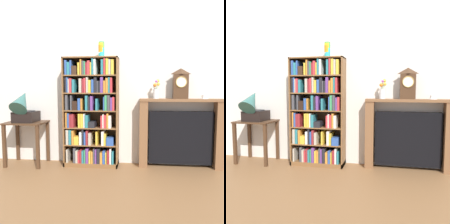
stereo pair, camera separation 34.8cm
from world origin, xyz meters
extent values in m
cube|color=brown|center=(0.00, 0.00, -0.01)|extent=(7.99, 6.40, 0.02)
cube|color=silver|center=(0.16, 0.29, 1.30)|extent=(4.99, 0.08, 2.60)
cube|color=brown|center=(-0.39, 0.10, 0.80)|extent=(0.02, 0.30, 1.60)
cube|color=brown|center=(0.39, 0.10, 0.80)|extent=(0.02, 0.30, 1.60)
cube|color=brown|center=(0.00, 0.25, 0.80)|extent=(0.80, 0.01, 1.60)
cube|color=brown|center=(0.00, 0.10, 1.59)|extent=(0.80, 0.30, 0.02)
cube|color=brown|center=(0.00, 0.10, 0.03)|extent=(0.80, 0.30, 0.06)
cube|color=#B2A893|center=(-0.35, 0.08, 0.16)|extent=(0.02, 0.23, 0.19)
cube|color=#424247|center=(-0.24, 0.09, 0.17)|extent=(0.03, 0.26, 0.22)
cube|color=#B2A893|center=(-0.20, 0.07, 0.15)|extent=(0.03, 0.22, 0.18)
cube|color=#C63338|center=(-0.17, 0.07, 0.14)|extent=(0.02, 0.23, 0.17)
cube|color=maroon|center=(-0.14, 0.07, 0.16)|extent=(0.03, 0.21, 0.19)
cube|color=teal|center=(-0.11, 0.07, 0.15)|extent=(0.03, 0.22, 0.18)
cube|color=#388E56|center=(-0.08, 0.09, 0.16)|extent=(0.02, 0.25, 0.19)
cube|color=#663884|center=(-0.05, 0.08, 0.17)|extent=(0.04, 0.23, 0.22)
cube|color=gold|center=(-0.01, 0.07, 0.15)|extent=(0.03, 0.23, 0.18)
cube|color=orange|center=(0.02, 0.07, 0.15)|extent=(0.03, 0.23, 0.17)
cube|color=#424247|center=(0.05, 0.09, 0.17)|extent=(0.02, 0.26, 0.21)
cube|color=#663884|center=(0.08, 0.08, 0.16)|extent=(0.02, 0.24, 0.20)
cube|color=black|center=(0.12, 0.09, 0.17)|extent=(0.04, 0.26, 0.21)
cube|color=orange|center=(0.16, 0.07, 0.14)|extent=(0.03, 0.22, 0.16)
cube|color=#2D519E|center=(0.20, 0.07, 0.15)|extent=(0.03, 0.22, 0.19)
cube|color=gold|center=(0.23, 0.06, 0.14)|extent=(0.02, 0.20, 0.17)
cube|color=maroon|center=(0.26, 0.08, 0.16)|extent=(0.03, 0.23, 0.19)
cube|color=white|center=(0.30, 0.09, 0.17)|extent=(0.02, 0.25, 0.22)
cube|color=teal|center=(0.33, 0.06, 0.15)|extent=(0.03, 0.20, 0.18)
cube|color=brown|center=(0.00, 0.10, 0.32)|extent=(0.76, 0.28, 0.02)
cube|color=#B2A893|center=(-0.34, 0.08, 0.44)|extent=(0.04, 0.23, 0.21)
cube|color=teal|center=(-0.30, 0.09, 0.44)|extent=(0.04, 0.25, 0.21)
cube|color=orange|center=(-0.26, 0.06, 0.43)|extent=(0.03, 0.21, 0.21)
cube|color=gold|center=(-0.20, 0.07, 0.39)|extent=(0.07, 0.21, 0.12)
cube|color=white|center=(-0.14, 0.07, 0.42)|extent=(0.04, 0.21, 0.19)
cube|color=black|center=(-0.11, 0.07, 0.44)|extent=(0.02, 0.22, 0.23)
cube|color=#2D519E|center=(-0.08, 0.07, 0.42)|extent=(0.03, 0.23, 0.19)
cube|color=maroon|center=(-0.05, 0.06, 0.43)|extent=(0.03, 0.21, 0.21)
cube|color=#B2A893|center=(-0.01, 0.08, 0.42)|extent=(0.04, 0.24, 0.17)
cube|color=gold|center=(0.09, 0.09, 0.43)|extent=(0.02, 0.25, 0.19)
cube|color=white|center=(0.18, 0.08, 0.43)|extent=(0.03, 0.23, 0.20)
cube|color=gold|center=(0.22, 0.09, 0.41)|extent=(0.03, 0.26, 0.17)
cube|color=#2D519E|center=(0.29, 0.07, 0.39)|extent=(0.10, 0.22, 0.11)
cube|color=brown|center=(0.00, 0.10, 0.57)|extent=(0.76, 0.28, 0.02)
cube|color=orange|center=(-0.35, 0.06, 0.69)|extent=(0.02, 0.20, 0.22)
cube|color=#2D519E|center=(-0.32, 0.06, 0.69)|extent=(0.03, 0.21, 0.21)
cube|color=maroon|center=(-0.29, 0.09, 0.68)|extent=(0.03, 0.26, 0.19)
cube|color=maroon|center=(-0.26, 0.07, 0.68)|extent=(0.04, 0.22, 0.19)
cube|color=gold|center=(-0.16, 0.06, 0.68)|extent=(0.03, 0.20, 0.20)
cube|color=gold|center=(-0.12, 0.09, 0.68)|extent=(0.04, 0.25, 0.20)
cube|color=white|center=(-0.08, 0.06, 0.68)|extent=(0.02, 0.20, 0.20)
cube|color=teal|center=(-0.05, 0.06, 0.67)|extent=(0.04, 0.20, 0.18)
cube|color=black|center=(0.02, 0.07, 0.63)|extent=(0.09, 0.23, 0.09)
cube|color=#C63338|center=(0.17, 0.08, 0.67)|extent=(0.03, 0.25, 0.18)
cube|color=white|center=(0.19, 0.08, 0.68)|extent=(0.02, 0.24, 0.20)
cube|color=#C63338|center=(0.22, 0.09, 0.68)|extent=(0.03, 0.26, 0.19)
cube|color=orange|center=(0.25, 0.08, 0.69)|extent=(0.03, 0.23, 0.21)
cube|color=white|center=(0.29, 0.07, 0.67)|extent=(0.03, 0.21, 0.18)
cube|color=brown|center=(0.00, 0.10, 0.83)|extent=(0.76, 0.28, 0.02)
cube|color=#424247|center=(-0.34, 0.07, 0.95)|extent=(0.04, 0.21, 0.22)
cube|color=#424247|center=(-0.27, 0.08, 0.94)|extent=(0.02, 0.23, 0.21)
cube|color=black|center=(-0.22, 0.07, 0.90)|extent=(0.07, 0.22, 0.13)
cube|color=#2D519E|center=(-0.16, 0.08, 0.92)|extent=(0.04, 0.24, 0.17)
cube|color=orange|center=(-0.12, 0.06, 0.92)|extent=(0.02, 0.20, 0.17)
cube|color=teal|center=(-0.05, 0.08, 0.94)|extent=(0.03, 0.23, 0.21)
cube|color=black|center=(-0.01, 0.06, 0.93)|extent=(0.03, 0.20, 0.19)
cube|color=#663884|center=(0.03, 0.08, 0.94)|extent=(0.04, 0.25, 0.20)
cube|color=teal|center=(0.10, 0.07, 0.92)|extent=(0.03, 0.21, 0.17)
cube|color=#2D519E|center=(0.20, 0.07, 0.93)|extent=(0.02, 0.23, 0.19)
cube|color=#388E56|center=(0.23, 0.08, 0.94)|extent=(0.03, 0.24, 0.21)
cube|color=#424247|center=(0.27, 0.09, 0.94)|extent=(0.03, 0.26, 0.22)
cube|color=#663884|center=(0.31, 0.08, 0.93)|extent=(0.03, 0.24, 0.18)
cube|color=#C63338|center=(0.34, 0.06, 0.93)|extent=(0.03, 0.20, 0.19)
cube|color=brown|center=(0.00, 0.10, 1.08)|extent=(0.76, 0.28, 0.02)
cube|color=black|center=(-0.35, 0.07, 1.20)|extent=(0.02, 0.22, 0.22)
cube|color=#2D519E|center=(-0.32, 0.07, 1.20)|extent=(0.02, 0.22, 0.22)
cube|color=#B2A893|center=(-0.30, 0.09, 1.19)|extent=(0.02, 0.26, 0.20)
cube|color=#C63338|center=(-0.28, 0.08, 1.19)|extent=(0.03, 0.23, 0.20)
cube|color=teal|center=(-0.24, 0.06, 1.18)|extent=(0.04, 0.21, 0.19)
cube|color=#B2A893|center=(-0.13, 0.09, 1.19)|extent=(0.04, 0.26, 0.20)
cube|color=maroon|center=(-0.10, 0.07, 1.19)|extent=(0.02, 0.22, 0.20)
cube|color=#C63338|center=(-0.07, 0.08, 1.19)|extent=(0.03, 0.25, 0.21)
cube|color=#B2A893|center=(-0.03, 0.08, 1.20)|extent=(0.03, 0.24, 0.22)
cube|color=gold|center=(0.00, 0.09, 1.18)|extent=(0.04, 0.25, 0.18)
cube|color=#2D519E|center=(0.04, 0.06, 1.18)|extent=(0.03, 0.21, 0.18)
cube|color=black|center=(0.08, 0.07, 1.20)|extent=(0.04, 0.22, 0.21)
cube|color=#424247|center=(0.11, 0.06, 1.17)|extent=(0.02, 0.20, 0.16)
cube|color=black|center=(0.14, 0.09, 1.17)|extent=(0.02, 0.25, 0.17)
cube|color=#663884|center=(0.17, 0.07, 1.20)|extent=(0.04, 0.22, 0.22)
cube|color=orange|center=(0.21, 0.07, 1.17)|extent=(0.03, 0.23, 0.17)
cube|color=orange|center=(0.25, 0.07, 1.19)|extent=(0.03, 0.22, 0.21)
cube|color=teal|center=(0.28, 0.08, 1.20)|extent=(0.02, 0.24, 0.21)
cube|color=#C63338|center=(0.31, 0.07, 1.20)|extent=(0.03, 0.21, 0.21)
cube|color=brown|center=(0.00, 0.10, 1.33)|extent=(0.76, 0.28, 0.02)
cube|color=#2D519E|center=(-0.34, 0.08, 1.45)|extent=(0.03, 0.25, 0.21)
cube|color=teal|center=(-0.30, 0.09, 1.43)|extent=(0.04, 0.25, 0.18)
cube|color=#2D519E|center=(-0.27, 0.08, 1.44)|extent=(0.02, 0.25, 0.20)
cube|color=#382316|center=(-0.22, 0.05, 1.41)|extent=(0.07, 0.17, 0.12)
cube|color=gold|center=(-0.15, 0.06, 1.43)|extent=(0.03, 0.21, 0.17)
cube|color=orange|center=(-0.12, 0.07, 1.45)|extent=(0.02, 0.23, 0.21)
cube|color=#424247|center=(-0.09, 0.09, 1.44)|extent=(0.03, 0.25, 0.19)
cube|color=#388E56|center=(-0.07, 0.09, 1.44)|extent=(0.02, 0.26, 0.19)
cube|color=maroon|center=(-0.04, 0.07, 1.43)|extent=(0.02, 0.21, 0.17)
cube|color=#C63338|center=(-0.01, 0.09, 1.44)|extent=(0.04, 0.26, 0.19)
cube|color=gold|center=(0.02, 0.07, 1.43)|extent=(0.02, 0.21, 0.17)
cube|color=teal|center=(0.04, 0.07, 1.45)|extent=(0.02, 0.22, 0.22)
cube|color=white|center=(0.08, 0.09, 1.45)|extent=(0.03, 0.26, 0.22)
cube|color=teal|center=(0.18, 0.08, 1.45)|extent=(0.03, 0.24, 0.21)
cube|color=#C63338|center=(0.21, 0.07, 1.45)|extent=(0.02, 0.22, 0.22)
cube|color=gold|center=(0.25, 0.06, 1.45)|extent=(0.04, 0.20, 0.22)
cube|color=#B2A893|center=(0.29, 0.07, 1.45)|extent=(0.03, 0.23, 0.21)
cube|color=gold|center=(0.32, 0.06, 1.45)|extent=(0.04, 0.20, 0.21)
cylinder|color=#28B2B7|center=(0.16, 0.06, 1.64)|extent=(0.08, 0.08, 0.09)
cylinder|color=#28B2B7|center=(0.16, 0.06, 1.66)|extent=(0.08, 0.08, 0.09)
cylinder|color=#28B2B7|center=(0.16, 0.06, 1.68)|extent=(0.08, 0.08, 0.09)
cylinder|color=white|center=(0.16, 0.06, 1.69)|extent=(0.08, 0.08, 0.09)
cylinder|color=orange|center=(0.16, 0.06, 1.71)|extent=(0.08, 0.08, 0.09)
cylinder|color=green|center=(0.16, 0.06, 1.73)|extent=(0.08, 0.08, 0.09)
cylinder|color=yellow|center=(0.16, 0.06, 1.74)|extent=(0.08, 0.08, 0.09)
cylinder|color=green|center=(0.16, 0.06, 1.76)|extent=(0.08, 0.08, 0.09)
cube|color=#472D1C|center=(-0.98, 0.03, 0.64)|extent=(0.57, 0.45, 0.02)
cube|color=#472D1C|center=(-1.23, -0.16, 0.31)|extent=(0.04, 0.04, 0.63)
cube|color=#472D1C|center=(-0.73, -0.16, 0.31)|extent=(0.04, 0.04, 0.63)
cube|color=#472D1C|center=(-1.23, 0.22, 0.31)|extent=(0.04, 0.04, 0.63)
cube|color=#472D1C|center=(-0.73, 0.22, 0.31)|extent=(0.04, 0.04, 0.63)
cube|color=black|center=(-0.98, 0.03, 0.73)|extent=(0.32, 0.32, 0.15)
cylinder|color=black|center=(-0.98, 0.03, 0.81)|extent=(0.27, 0.27, 0.01)
cylinder|color=#2D605B|center=(-0.98, -0.02, 0.84)|extent=(0.03, 0.03, 0.06)
cone|color=#2D605B|center=(-0.98, -0.09, 0.98)|extent=(0.25, 0.41, 0.41)
cube|color=brown|center=(1.30, 0.15, 0.98)|extent=(1.19, 0.21, 0.04)
cube|color=brown|center=(0.77, 0.15, 0.48)|extent=(0.12, 0.19, 0.96)
cube|color=brown|center=(1.84, 0.15, 0.48)|extent=(0.12, 0.19, 0.96)
cube|color=black|center=(1.30, 0.18, 0.43)|extent=(0.91, 0.10, 0.77)
cube|color=#472D1C|center=(1.28, 0.15, 1.18)|extent=(0.21, 0.12, 0.35)
pyramid|color=#472D1C|center=(1.28, 0.15, 1.39)|extent=(0.21, 0.12, 0.08)
cylinder|color=silver|center=(1.28, 0.09, 1.24)|extent=(0.14, 0.01, 0.14)
torus|color=#B79347|center=(1.28, 0.09, 1.24)|extent=(0.16, 0.01, 0.16)
cylinder|color=silver|center=(0.94, 0.15, 1.07)|extent=(0.08, 0.08, 0.14)
cylinder|color=#4C753D|center=(0.94, 0.14, 1.13)|extent=(0.01, 0.02, 0.23)
sphere|color=#B24CB7|center=(0.94, 0.13, 1.25)|extent=(0.04, 0.04, 0.04)
cylinder|color=#4C753D|center=(0.95, 0.15, 1.11)|extent=(0.05, 0.04, 0.20)
sphere|color=yellow|center=(0.97, 0.17, 1.21)|extent=(0.04, 0.04, 0.04)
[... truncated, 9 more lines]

